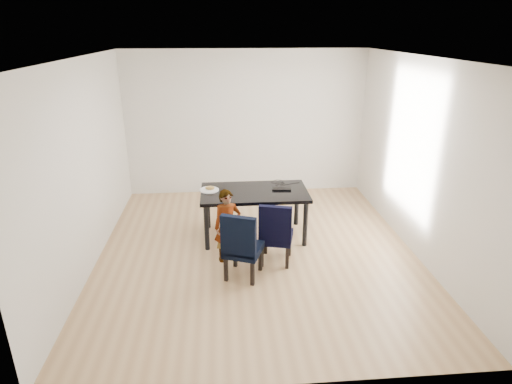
{
  "coord_description": "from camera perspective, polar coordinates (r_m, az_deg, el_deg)",
  "views": [
    {
      "loc": [
        -0.47,
        -5.47,
        3.04
      ],
      "look_at": [
        0.0,
        0.2,
        0.85
      ],
      "focal_mm": 30.0,
      "sensor_mm": 36.0,
      "label": 1
    }
  ],
  "objects": [
    {
      "name": "wall_right",
      "position": [
        6.34,
        20.98,
        4.18
      ],
      "size": [
        0.01,
        5.0,
        2.7
      ],
      "primitive_type": "cube",
      "color": "silver",
      "rests_on": "ground"
    },
    {
      "name": "wall_back",
      "position": [
        8.16,
        -1.37,
        9.1
      ],
      "size": [
        4.5,
        0.01,
        2.7
      ],
      "primitive_type": "cube",
      "color": "silver",
      "rests_on": "ground"
    },
    {
      "name": "cable_tangle",
      "position": [
        6.68,
        3.25,
        1.02
      ],
      "size": [
        0.15,
        0.15,
        0.01
      ],
      "primitive_type": "torus",
      "rotation": [
        0.0,
        0.0,
        -0.01
      ],
      "color": "black",
      "rests_on": "dining_table"
    },
    {
      "name": "wall_left",
      "position": [
        5.99,
        -21.88,
        3.13
      ],
      "size": [
        0.01,
        5.0,
        2.7
      ],
      "primitive_type": "cube",
      "color": "white",
      "rests_on": "ground"
    },
    {
      "name": "chair_left",
      "position": [
        5.49,
        -1.7,
        -6.92
      ],
      "size": [
        0.58,
        0.59,
        0.93
      ],
      "primitive_type": "cube",
      "rotation": [
        0.0,
        0.0,
        -0.37
      ],
      "color": "black",
      "rests_on": "floor"
    },
    {
      "name": "laptop",
      "position": [
        6.5,
        3.42,
        0.51
      ],
      "size": [
        0.3,
        0.21,
        0.02
      ],
      "primitive_type": "imported",
      "rotation": [
        0.0,
        0.0,
        3.07
      ],
      "color": "black",
      "rests_on": "dining_table"
    },
    {
      "name": "wall_front",
      "position": [
        3.44,
        3.8,
        -8.38
      ],
      "size": [
        4.5,
        0.01,
        2.7
      ],
      "primitive_type": "cube",
      "color": "white",
      "rests_on": "ground"
    },
    {
      "name": "plate",
      "position": [
        6.47,
        -6.26,
        0.27
      ],
      "size": [
        0.34,
        0.34,
        0.02
      ],
      "primitive_type": "cylinder",
      "rotation": [
        0.0,
        0.0,
        0.17
      ],
      "color": "white",
      "rests_on": "dining_table"
    },
    {
      "name": "floor",
      "position": [
        6.28,
        0.15,
        -7.96
      ],
      "size": [
        4.5,
        5.0,
        0.01
      ],
      "primitive_type": "cube",
      "color": "tan",
      "rests_on": "ground"
    },
    {
      "name": "child",
      "position": [
        5.84,
        -3.82,
        -4.56
      ],
      "size": [
        0.42,
        0.33,
        1.04
      ],
      "primitive_type": "imported",
      "rotation": [
        0.0,
        0.0,
        0.22
      ],
      "color": "#FF5F15",
      "rests_on": "floor"
    },
    {
      "name": "sandwich",
      "position": [
        6.45,
        -6.17,
        0.56
      ],
      "size": [
        0.16,
        0.12,
        0.06
      ],
      "primitive_type": "ellipsoid",
      "rotation": [
        0.0,
        0.0,
        0.38
      ],
      "color": "#A7803B",
      "rests_on": "plate"
    },
    {
      "name": "ceiling",
      "position": [
        5.5,
        0.18,
        17.57
      ],
      "size": [
        4.5,
        5.0,
        0.01
      ],
      "primitive_type": "cube",
      "color": "white",
      "rests_on": "wall_back"
    },
    {
      "name": "dining_table",
      "position": [
        6.55,
        -0.22,
        -2.94
      ],
      "size": [
        1.6,
        0.9,
        0.75
      ],
      "primitive_type": "cube",
      "color": "black",
      "rests_on": "floor"
    },
    {
      "name": "chair_right",
      "position": [
        5.84,
        2.74,
        -5.29
      ],
      "size": [
        0.53,
        0.54,
        0.9
      ],
      "primitive_type": "cube",
      "rotation": [
        0.0,
        0.0,
        -0.24
      ],
      "color": "black",
      "rests_on": "floor"
    }
  ]
}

